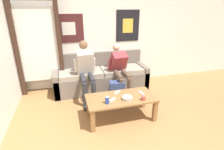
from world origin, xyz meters
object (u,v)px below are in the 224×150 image
Objects in this scene: game_controller_near_right at (112,100)px; backpack at (117,92)px; coffee_table at (121,101)px; person_seated_adult at (86,69)px; ceramic_bowl at (127,98)px; game_controller_far_center at (141,93)px; person_seated_teen at (120,68)px; drink_can_blue at (107,100)px; couch at (101,77)px; pillar_candle at (143,98)px; game_controller_near_left at (117,92)px.

backpack is at bearing 66.38° from game_controller_near_right.
person_seated_adult is (-0.48, 0.96, 0.33)m from coffee_table.
game_controller_far_center is at bearing 23.25° from ceramic_bowl.
backpack is (-0.17, -0.36, -0.41)m from person_seated_teen.
coffee_table is 6.69× the size of ceramic_bowl.
ceramic_bowl is at bearing 5.66° from drink_can_blue.
game_controller_near_right is at bearing -94.50° from couch.
couch is 18.10× the size of drink_can_blue.
game_controller_far_center is (0.07, 0.23, -0.02)m from pillar_candle.
pillar_candle is 0.69× the size of drink_can_blue.
pillar_candle is at bearing -13.86° from game_controller_near_right.
couch is at bearing 85.50° from game_controller_near_right.
person_seated_teen is (0.78, 0.02, -0.06)m from person_seated_adult.
backpack is 0.50m from game_controller_near_left.
couch is at bearing 92.70° from game_controller_near_left.
person_seated_teen is 0.86m from game_controller_near_left.
person_seated_adult is at bearing 100.04° from drink_can_blue.
game_controller_far_center is (0.12, -0.94, -0.19)m from person_seated_teen.
pillar_candle is 0.58× the size of game_controller_far_center.
game_controller_near_left is at bearing 50.61° from drink_can_blue.
coffee_table is 8.29× the size of game_controller_far_center.
ceramic_bowl is at bearing -156.75° from game_controller_far_center.
game_controller_near_left is at bearing -107.33° from backpack.
pillar_candle is 0.54m from game_controller_near_right.
game_controller_near_left reaches higher than backpack.
pillar_candle is at bearing -29.77° from coffee_table.
coffee_table is 2.70× the size of backpack.
ceramic_bowl is 0.31m from game_controller_near_left.
ceramic_bowl is (0.56, -1.07, -0.22)m from person_seated_adult.
couch is 1.99× the size of person_seated_teen.
coffee_table is at bearing 25.95° from drink_can_blue.
ceramic_bowl is 1.24× the size of game_controller_far_center.
couch is at bearing 95.77° from ceramic_bowl.
game_controller_far_center is (0.70, 0.18, -0.05)m from drink_can_blue.
ceramic_bowl is at bearing -101.16° from person_seated_teen.
drink_can_blue reaches higher than ceramic_bowl.
ceramic_bowl is 0.37m from drink_can_blue.
pillar_candle reaches higher than coffee_table.
game_controller_near_left is at bearing 107.30° from ceramic_bowl.
couch is 16.47× the size of game_controller_near_right.
backpack is 3.65× the size of drink_can_blue.
game_controller_far_center reaches higher than backpack.
pillar_candle reaches higher than game_controller_near_left.
person_seated_adult is 6.86× the size of ceramic_bowl.
pillar_candle reaches higher than game_controller_far_center.
coffee_table is 14.21× the size of pillar_candle.
drink_can_blue is (-0.41, -0.76, 0.27)m from backpack.
game_controller_near_right is 0.60m from game_controller_far_center.
game_controller_near_left is (-0.01, 0.19, 0.08)m from coffee_table.
game_controller_near_left is at bearing 159.73° from game_controller_far_center.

